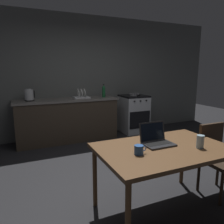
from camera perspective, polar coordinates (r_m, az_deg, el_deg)
ground_plane at (r=3.27m, az=5.78°, el=-16.92°), size 12.00×12.00×0.00m
back_wall at (r=5.26m, az=-4.57°, el=9.20°), size 6.40×0.10×2.73m
kitchen_counter at (r=4.83m, az=-11.58°, el=-2.00°), size 2.16×0.64×0.92m
stove_oven at (r=5.41m, az=5.65°, el=-0.44°), size 0.60×0.62×0.92m
dining_table at (r=2.39m, az=13.32°, el=-10.41°), size 1.37×0.90×0.74m
chair at (r=3.04m, az=25.60°, el=-9.99°), size 0.40×0.40×0.87m
laptop at (r=2.43m, az=11.56°, el=-7.17°), size 0.32×0.26×0.22m
electric_kettle at (r=4.63m, az=-20.84°, el=4.13°), size 0.20×0.18×0.24m
bottle at (r=4.93m, az=-2.18°, el=5.50°), size 0.07×0.07×0.29m
frying_pan at (r=5.31m, az=5.90°, el=4.62°), size 0.25×0.43×0.05m
coffee_mug at (r=2.12m, az=7.06°, el=-9.77°), size 0.13×0.09×0.09m
drinking_glass at (r=2.44m, az=22.04°, el=-7.18°), size 0.08×0.08×0.13m
dish_rack at (r=4.82m, az=-8.01°, el=4.18°), size 0.34×0.26×0.21m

